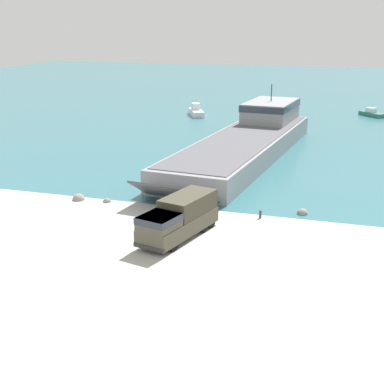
# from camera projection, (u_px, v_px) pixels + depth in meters

# --- Properties ---
(ground_plane) EXTENTS (240.00, 240.00, 0.00)m
(ground_plane) POSITION_uv_depth(u_px,v_px,m) (167.00, 226.00, 43.39)
(ground_plane) COLOR #B7B5AD
(water_surface) EXTENTS (240.00, 180.00, 0.01)m
(water_surface) POSITION_uv_depth(u_px,v_px,m) (299.00, 93.00, 129.84)
(water_surface) COLOR #336B75
(water_surface) RESTS_ON ground_plane
(landing_craft) EXTENTS (12.12, 41.61, 7.71)m
(landing_craft) POSITION_uv_depth(u_px,v_px,m) (250.00, 138.00, 67.93)
(landing_craft) COLOR gray
(landing_craft) RESTS_ON ground_plane
(military_truck) EXTENTS (4.49, 8.32, 3.04)m
(military_truck) POSITION_uv_depth(u_px,v_px,m) (179.00, 217.00, 40.65)
(military_truck) COLOR #4C4738
(military_truck) RESTS_ON ground_plane
(soldier_on_ramp) EXTENTS (0.50, 0.39, 1.78)m
(soldier_on_ramp) POSITION_uv_depth(u_px,v_px,m) (148.00, 222.00, 41.31)
(soldier_on_ramp) COLOR #4C4738
(soldier_on_ramp) RESTS_ON ground_plane
(moored_boat_a) EXTENTS (4.84, 5.08, 1.47)m
(moored_boat_a) POSITION_uv_depth(u_px,v_px,m) (372.00, 113.00, 95.92)
(moored_boat_a) COLOR #2D7060
(moored_boat_a) RESTS_ON ground_plane
(moored_boat_c) EXTENTS (4.52, 6.50, 2.15)m
(moored_boat_c) POSITION_uv_depth(u_px,v_px,m) (196.00, 112.00, 96.56)
(moored_boat_c) COLOR white
(moored_boat_c) RESTS_ON ground_plane
(mooring_bollard) EXTENTS (0.24, 0.24, 0.69)m
(mooring_bollard) POSITION_uv_depth(u_px,v_px,m) (260.00, 214.00, 45.02)
(mooring_bollard) COLOR #333338
(mooring_bollard) RESTS_ON ground_plane
(shoreline_rock_a) EXTENTS (0.74, 0.74, 0.74)m
(shoreline_rock_a) POSITION_uv_depth(u_px,v_px,m) (107.00, 202.00, 49.26)
(shoreline_rock_a) COLOR gray
(shoreline_rock_a) RESTS_ON ground_plane
(shoreline_rock_b) EXTENTS (0.95, 0.95, 0.95)m
(shoreline_rock_b) POSITION_uv_depth(u_px,v_px,m) (302.00, 214.00, 46.13)
(shoreline_rock_b) COLOR gray
(shoreline_rock_b) RESTS_ON ground_plane
(shoreline_rock_c) EXTENTS (1.16, 1.16, 1.16)m
(shoreline_rock_c) POSITION_uv_depth(u_px,v_px,m) (79.00, 200.00, 49.88)
(shoreline_rock_c) COLOR gray
(shoreline_rock_c) RESTS_ON ground_plane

